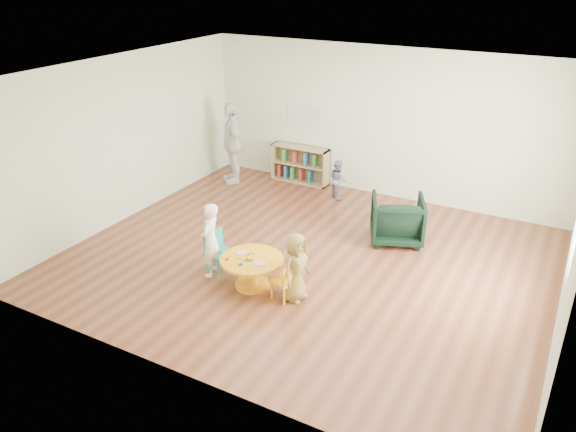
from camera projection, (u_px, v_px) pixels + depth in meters
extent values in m
plane|color=brown|center=(308.00, 259.00, 8.60)|extent=(7.00, 7.00, 0.00)
cube|color=white|center=(311.00, 78.00, 7.44)|extent=(7.00, 6.00, 0.10)
cube|color=beige|center=(381.00, 123.00, 10.40)|extent=(7.00, 0.10, 2.80)
cube|color=beige|center=(175.00, 265.00, 5.62)|extent=(7.00, 0.10, 2.80)
cube|color=beige|center=(125.00, 139.00, 9.53)|extent=(0.10, 6.00, 2.80)
cylinder|color=#EFA214|center=(252.00, 273.00, 7.81)|extent=(0.16, 0.16, 0.40)
cylinder|color=#EFA214|center=(252.00, 284.00, 7.89)|extent=(0.49, 0.49, 0.04)
cylinder|color=#EFA214|center=(252.00, 260.00, 7.72)|extent=(0.88, 0.88, 0.04)
cylinder|color=pink|center=(242.00, 253.00, 7.83)|extent=(0.15, 0.15, 0.02)
cylinder|color=pink|center=(260.00, 263.00, 7.57)|extent=(0.17, 0.17, 0.02)
cylinder|color=#EFA214|center=(250.00, 257.00, 7.69)|extent=(0.06, 0.12, 0.04)
cylinder|color=#157B33|center=(246.00, 260.00, 7.63)|extent=(0.03, 0.05, 0.02)
cylinder|color=#157B33|center=(253.00, 255.00, 7.76)|extent=(0.03, 0.05, 0.02)
cube|color=red|center=(227.00, 259.00, 7.68)|extent=(0.06, 0.06, 0.02)
cube|color=#FF9D15|center=(238.00, 258.00, 7.70)|extent=(0.07, 0.07, 0.02)
cube|color=#1633A8|center=(240.00, 264.00, 7.54)|extent=(0.07, 0.07, 0.02)
cube|color=#157B33|center=(250.00, 260.00, 7.64)|extent=(0.06, 0.06, 0.02)
cube|color=red|center=(250.00, 254.00, 7.79)|extent=(0.05, 0.05, 0.02)
cube|color=#FF9D15|center=(250.00, 255.00, 7.76)|extent=(0.06, 0.06, 0.02)
cube|color=teal|center=(220.00, 253.00, 8.13)|extent=(0.42, 0.42, 0.04)
cube|color=teal|center=(213.00, 239.00, 8.16)|extent=(0.14, 0.32, 0.29)
cylinder|color=teal|center=(222.00, 256.00, 8.37)|extent=(0.04, 0.04, 0.29)
cylinder|color=teal|center=(207.00, 262.00, 8.21)|extent=(0.04, 0.04, 0.29)
cylinder|color=teal|center=(233.00, 263.00, 8.19)|extent=(0.04, 0.04, 0.29)
cylinder|color=teal|center=(218.00, 269.00, 8.03)|extent=(0.04, 0.04, 0.29)
cube|color=#EFA214|center=(284.00, 281.00, 7.50)|extent=(0.36, 0.36, 0.04)
cube|color=#EFA214|center=(291.00, 275.00, 7.35)|extent=(0.11, 0.29, 0.25)
cylinder|color=#EFA214|center=(284.00, 297.00, 7.41)|extent=(0.04, 0.04, 0.25)
cylinder|color=#EFA214|center=(296.00, 290.00, 7.56)|extent=(0.04, 0.04, 0.25)
cylinder|color=#EFA214|center=(272.00, 290.00, 7.56)|extent=(0.04, 0.04, 0.25)
cylinder|color=#EFA214|center=(284.00, 283.00, 7.71)|extent=(0.04, 0.04, 0.25)
cube|color=#9F8B58|center=(275.00, 160.00, 11.64)|extent=(0.03, 0.30, 0.75)
cube|color=#9F8B58|center=(326.00, 169.00, 11.14)|extent=(0.03, 0.30, 0.75)
cube|color=#9F8B58|center=(300.00, 181.00, 11.54)|extent=(1.20, 0.30, 0.03)
cube|color=#9F8B58|center=(300.00, 147.00, 11.24)|extent=(1.20, 0.30, 0.03)
cube|color=#9F8B58|center=(300.00, 164.00, 11.39)|extent=(1.14, 0.28, 0.03)
cube|color=#9F8B58|center=(303.00, 162.00, 11.50)|extent=(1.20, 0.02, 0.75)
cube|color=#B63830|center=(280.00, 170.00, 11.65)|extent=(0.04, 0.18, 0.26)
cube|color=teal|center=(287.00, 171.00, 11.59)|extent=(0.04, 0.18, 0.26)
cube|color=#469749|center=(293.00, 172.00, 11.52)|extent=(0.04, 0.18, 0.26)
cube|color=#B63830|center=(302.00, 174.00, 11.43)|extent=(0.04, 0.18, 0.26)
cube|color=teal|center=(311.00, 176.00, 11.35)|extent=(0.04, 0.18, 0.26)
cube|color=#469749|center=(285.00, 155.00, 11.46)|extent=(0.04, 0.18, 0.26)
cube|color=#B63830|center=(295.00, 157.00, 11.35)|extent=(0.04, 0.18, 0.26)
cube|color=teal|center=(306.00, 159.00, 11.25)|extent=(0.04, 0.18, 0.26)
cube|color=#469749|center=(315.00, 160.00, 11.16)|extent=(0.04, 0.18, 0.26)
cube|color=white|center=(304.00, 116.00, 11.10)|extent=(0.74, 0.01, 0.54)
cube|color=#FF5B35|center=(304.00, 116.00, 11.10)|extent=(0.70, 0.00, 0.50)
imported|color=black|center=(397.00, 219.00, 9.00)|extent=(1.06, 1.08, 0.75)
imported|color=white|center=(210.00, 240.00, 7.96)|extent=(0.35, 0.46, 1.11)
imported|color=yellow|center=(295.00, 267.00, 7.40)|extent=(0.36, 0.51, 0.97)
imported|color=#191A3E|center=(338.00, 179.00, 10.62)|extent=(0.46, 0.45, 0.75)
imported|color=white|center=(232.00, 143.00, 11.22)|extent=(0.98, 0.95, 1.64)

